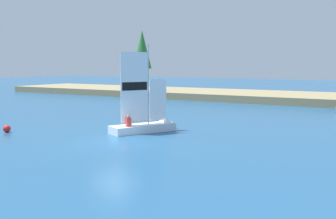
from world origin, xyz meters
TOP-DOWN VIEW (x-y plane):
  - ground_plane at (0.00, 0.00)m, footprint 200.00×200.00m
  - shore_bank at (0.00, 30.10)m, footprint 80.00×11.30m
  - shoreline_tree_left at (-17.07, 26.73)m, footprint 2.45×2.45m
  - sailboat at (-0.40, 4.13)m, footprint 3.16×4.79m
  - channel_buoy at (-7.81, -1.05)m, footprint 0.46×0.46m

SIDE VIEW (x-z plane):
  - ground_plane at x=0.00m, z-range 0.00..0.00m
  - channel_buoy at x=-7.81m, z-range 0.00..0.46m
  - shore_bank at x=0.00m, z-range 0.00..0.84m
  - sailboat at x=-0.40m, z-range -2.46..3.37m
  - shoreline_tree_left at x=-17.07m, z-range 2.23..10.06m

